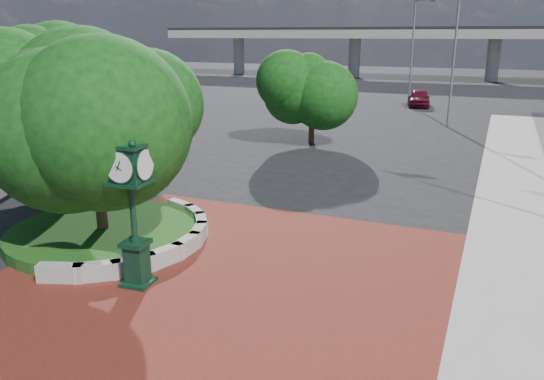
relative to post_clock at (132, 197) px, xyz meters
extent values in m
plane|color=black|center=(1.88, 2.31, -2.48)|extent=(200.00, 200.00, 0.00)
cube|color=maroon|center=(1.88, 1.31, -2.46)|extent=(12.00, 12.00, 0.04)
cube|color=#9E9B93|center=(-2.02, -0.69, -2.21)|extent=(1.29, 0.76, 0.54)
cube|color=#9E9B93|center=(-1.17, -0.23, -2.21)|extent=(1.20, 1.04, 0.54)
cube|color=#9E9B93|center=(-0.50, 0.48, -2.21)|extent=(1.00, 1.22, 0.54)
cube|color=#9E9B93|center=(-0.07, 1.35, -2.21)|extent=(0.71, 1.30, 0.54)
cube|color=#9E9B93|center=(0.08, 2.31, -2.21)|extent=(0.35, 1.25, 0.54)
cube|color=#9E9B93|center=(-0.07, 3.28, -2.21)|extent=(0.71, 1.30, 0.54)
cube|color=#9E9B93|center=(-0.50, 4.15, -2.21)|extent=(1.00, 1.22, 0.54)
cube|color=#9E9B93|center=(-1.17, 4.85, -2.21)|extent=(1.20, 1.04, 0.54)
cube|color=#9E9B93|center=(-2.02, 5.32, -2.21)|extent=(1.29, 0.76, 0.54)
cylinder|color=#1F4614|center=(-3.12, 2.31, -2.28)|extent=(6.10, 6.10, 0.40)
cube|color=#9E9B93|center=(1.88, 72.31, 4.02)|extent=(90.00, 12.00, 1.20)
cube|color=black|center=(1.88, 72.31, 4.82)|extent=(90.00, 12.00, 0.40)
cylinder|color=#9E9B93|center=(-33.12, 72.31, 0.52)|extent=(1.80, 1.80, 6.00)
cylinder|color=#9E9B93|center=(-13.12, 72.31, 0.52)|extent=(1.80, 1.80, 6.00)
cylinder|color=#9E9B93|center=(6.88, 72.31, 0.52)|extent=(1.80, 1.80, 6.00)
cylinder|color=#38281C|center=(-3.12, 2.31, -1.40)|extent=(0.36, 0.36, 2.17)
sphere|color=#0F3A12|center=(-3.12, 2.31, 1.25)|extent=(5.20, 5.20, 5.20)
cylinder|color=#38281C|center=(-11.12, 7.31, -1.26)|extent=(0.36, 0.36, 2.45)
sphere|color=#0F3A12|center=(-11.12, 7.31, 1.65)|extent=(5.60, 5.60, 5.60)
cylinder|color=#38281C|center=(-2.12, 20.31, -1.52)|extent=(0.36, 0.36, 1.92)
sphere|color=#0F3A12|center=(-2.12, 20.31, 0.76)|extent=(4.40, 4.40, 4.40)
cube|color=black|center=(0.00, 0.00, -2.41)|extent=(0.83, 0.83, 0.15)
cube|color=black|center=(0.00, 0.00, -1.82)|extent=(0.57, 0.57, 1.05)
cube|color=black|center=(0.00, 0.00, -1.26)|extent=(0.72, 0.72, 0.11)
cylinder|color=black|center=(0.00, 0.00, -0.40)|extent=(0.16, 0.16, 1.62)
cube|color=black|center=(0.00, 0.00, 0.89)|extent=(0.93, 0.93, 0.86)
cylinder|color=white|center=(0.04, -0.44, 0.89)|extent=(0.76, 0.13, 0.76)
cylinder|color=white|center=(-0.04, 0.44, 0.89)|extent=(0.76, 0.13, 0.76)
cylinder|color=white|center=(-0.44, -0.04, 0.89)|extent=(0.13, 0.76, 0.76)
cylinder|color=white|center=(0.44, 0.04, 0.89)|extent=(0.13, 0.76, 0.76)
sphere|color=black|center=(0.00, 0.00, 1.48)|extent=(0.42, 0.42, 0.42)
cone|color=black|center=(0.00, 0.00, 1.80)|extent=(0.17, 0.17, 0.48)
imported|color=#570C1A|center=(1.47, 40.70, -1.69)|extent=(2.52, 4.85, 1.58)
cylinder|color=slate|center=(5.10, 29.72, 2.35)|extent=(0.17, 0.17, 9.67)
cylinder|color=slate|center=(0.44, 41.00, 2.24)|extent=(0.17, 0.17, 9.43)
cube|color=slate|center=(1.32, 40.66, 6.95)|extent=(1.82, 0.83, 0.13)
cube|color=slate|center=(2.11, 40.36, 6.85)|extent=(0.58, 0.43, 0.16)
camera|label=1|loc=(8.40, -10.50, 4.01)|focal=35.00mm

